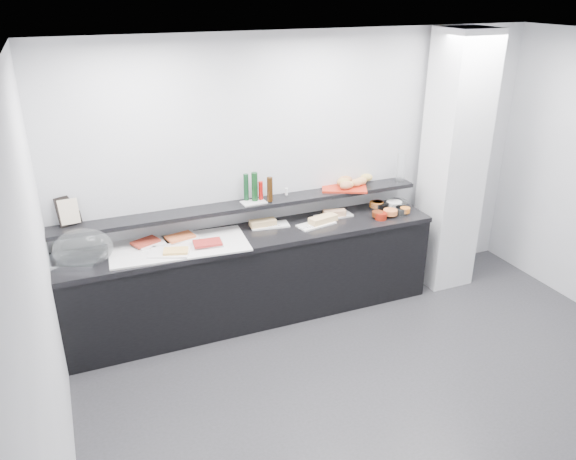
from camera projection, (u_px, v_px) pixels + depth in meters
name	position (u px, v px, depth m)	size (l,w,h in m)	color
ground	(409.00, 403.00, 4.48)	(5.00, 5.00, 0.00)	#2D2D30
back_wall	(308.00, 171.00, 5.63)	(5.00, 0.02, 2.70)	silver
ceiling	(448.00, 51.00, 3.40)	(5.00, 5.00, 0.00)	white
column	(453.00, 164.00, 5.86)	(0.50, 0.50, 2.70)	silver
buffet_cabinet	(255.00, 278.00, 5.50)	(3.60, 0.60, 0.85)	black
counter_top	(254.00, 236.00, 5.32)	(3.62, 0.62, 0.05)	black
wall_shelf	(247.00, 205.00, 5.37)	(3.60, 0.25, 0.04)	black
cloche_base	(73.00, 261.00, 4.75)	(0.44, 0.30, 0.04)	silver
cloche_dome	(83.00, 248.00, 4.73)	(0.50, 0.33, 0.34)	white
linen_runner	(179.00, 246.00, 5.05)	(1.22, 0.58, 0.01)	silver
platter_meat_a	(155.00, 242.00, 5.09)	(0.32, 0.21, 0.01)	white
food_meat_a	(145.00, 242.00, 5.05)	(0.23, 0.15, 0.02)	maroon
platter_salmon	(180.00, 237.00, 5.19)	(0.31, 0.21, 0.01)	white
food_salmon	(180.00, 237.00, 5.15)	(0.25, 0.16, 0.02)	orange
platter_cheese	(170.00, 252.00, 4.90)	(0.34, 0.23, 0.01)	white
food_cheese	(176.00, 251.00, 4.88)	(0.21, 0.13, 0.02)	#F1BC5D
platter_meat_b	(208.00, 243.00, 5.07)	(0.27, 0.18, 0.01)	silver
food_meat_b	(207.00, 243.00, 5.03)	(0.25, 0.16, 0.02)	maroon
sandwich_plate_left	(270.00, 225.00, 5.48)	(0.37, 0.16, 0.01)	white
sandwich_food_left	(263.00, 223.00, 5.45)	(0.26, 0.10, 0.06)	tan
tongs_left	(273.00, 226.00, 5.43)	(0.01, 0.01, 0.16)	#AEB0B5
sandwich_plate_mid	(316.00, 224.00, 5.51)	(0.38, 0.16, 0.01)	white
sandwich_food_mid	(323.00, 219.00, 5.53)	(0.29, 0.11, 0.06)	#E8BD79
tongs_mid	(306.00, 227.00, 5.41)	(0.01, 0.01, 0.16)	#AAABB1
sandwich_plate_right	(334.00, 216.00, 5.71)	(0.38, 0.16, 0.01)	silver
sandwich_food_right	(334.00, 213.00, 5.68)	(0.22, 0.09, 0.06)	tan
tongs_right	(329.00, 220.00, 5.58)	(0.01, 0.01, 0.16)	silver
bowl_glass_fruit	(377.00, 206.00, 5.89)	(0.15, 0.15, 0.07)	silver
fill_glass_fruit	(376.00, 204.00, 5.90)	(0.14, 0.14, 0.05)	orange
bowl_black_jam	(382.00, 206.00, 5.88)	(0.14, 0.14, 0.07)	black
fill_black_jam	(378.00, 204.00, 5.92)	(0.11, 0.11, 0.05)	#631E0E
bowl_glass_cream	(398.00, 204.00, 5.95)	(0.20, 0.20, 0.07)	white
fill_glass_cream	(394.00, 204.00, 5.91)	(0.16, 0.16, 0.05)	white
bowl_red_jam	(381.00, 216.00, 5.63)	(0.12, 0.12, 0.07)	maroon
fill_red_jam	(378.00, 214.00, 5.65)	(0.11, 0.11, 0.05)	#59220C
bowl_glass_salmon	(399.00, 211.00, 5.77)	(0.18, 0.18, 0.07)	white
fill_glass_salmon	(390.00, 212.00, 5.70)	(0.14, 0.14, 0.05)	orange
bowl_black_fruit	(402.00, 210.00, 5.77)	(0.13, 0.13, 0.07)	black
fill_black_fruit	(405.00, 210.00, 5.75)	(0.10, 0.10, 0.05)	orange
framed_print	(68.00, 211.00, 4.84)	(0.20, 0.02, 0.26)	black
print_art	(69.00, 212.00, 4.81)	(0.17, 0.00, 0.22)	beige
condiment_tray	(254.00, 202.00, 5.37)	(0.23, 0.14, 0.01)	silver
bottle_green_a	(246.00, 187.00, 5.36)	(0.05, 0.05, 0.26)	#0F371A
bottle_brown	(270.00, 189.00, 5.33)	(0.05, 0.05, 0.24)	#321C09
bottle_green_b	(255.00, 187.00, 5.34)	(0.06, 0.06, 0.28)	#0F3716
bottle_hot	(261.00, 191.00, 5.39)	(0.04, 0.04, 0.18)	red
shaker_salt	(270.00, 195.00, 5.43)	(0.04, 0.04, 0.07)	silver
shaker_pepper	(286.00, 192.00, 5.52)	(0.03, 0.03, 0.07)	white
bread_tray	(344.00, 187.00, 5.75)	(0.45, 0.31, 0.02)	#B22513
bread_roll_nw	(341.00, 182.00, 5.75)	(0.12, 0.08, 0.08)	#B58345
bread_roll_n	(345.00, 180.00, 5.81)	(0.15, 0.10, 0.08)	#AD6D42
bread_roll_ne	(366.00, 178.00, 5.88)	(0.13, 0.09, 0.08)	gold
bread_roll_sw	(346.00, 185.00, 5.65)	(0.14, 0.09, 0.08)	#AE6A42
bread_roll_s	(347.00, 185.00, 5.67)	(0.14, 0.09, 0.08)	tan
bread_roll_se	(356.00, 183.00, 5.72)	(0.12, 0.08, 0.08)	#C4864B
bread_roll_midw	(344.00, 182.00, 5.74)	(0.13, 0.08, 0.08)	#BC8E48
bread_roll_mide	(361.00, 181.00, 5.77)	(0.13, 0.08, 0.08)	tan
carafe	(401.00, 168.00, 5.89)	(0.10, 0.10, 0.30)	white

